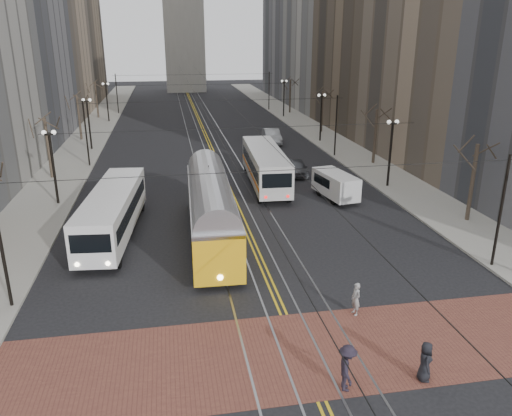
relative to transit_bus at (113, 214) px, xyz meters
name	(u,v)px	position (x,y,z in m)	size (l,w,h in m)	color
ground	(279,305)	(8.77, -10.63, -1.53)	(260.00, 260.00, 0.00)	black
sidewalk_left	(89,138)	(-6.23, 34.37, -1.46)	(5.00, 140.00, 0.15)	gray
sidewalk_right	(314,131)	(23.77, 34.37, -1.46)	(5.00, 140.00, 0.15)	gray
crosswalk_band	(300,352)	(8.77, -14.63, -1.52)	(25.00, 6.00, 0.01)	brown
streetcar_rails	(206,135)	(8.77, 34.37, -1.53)	(4.80, 130.00, 0.02)	gray
centre_lines	(206,135)	(8.77, 34.37, -1.52)	(0.42, 130.00, 0.01)	gold
building_right_mid	(393,0)	(34.27, 35.37, 15.47)	(16.00, 20.00, 34.00)	brown
lamp_posts	(218,137)	(8.77, 18.12, 1.27)	(27.60, 57.20, 5.60)	black
street_trees	(212,126)	(8.77, 24.62, 1.27)	(31.68, 53.28, 5.60)	#382D23
trolley_wires	(212,118)	(8.77, 24.20, 2.24)	(25.96, 120.00, 6.60)	black
transit_bus	(113,214)	(0.00, 0.00, 0.00)	(2.55, 12.24, 3.06)	white
streetcar	(211,215)	(6.27, -1.71, 0.18)	(2.69, 14.50, 3.42)	#F0B015
rear_bus	(265,167)	(12.07, 9.87, 0.08)	(2.68, 12.35, 3.22)	silver
cargo_van	(335,186)	(16.86, 4.98, -0.45)	(1.88, 4.88, 2.16)	silver
sedan_grey	(297,168)	(15.73, 12.65, -0.80)	(1.72, 4.28, 1.46)	#3D3F44
sedan_silver	(272,136)	(16.37, 27.55, -0.67)	(1.82, 5.23, 1.72)	#9FA2A6
pedestrian_a	(425,361)	(12.99, -17.13, -0.70)	(0.80, 0.52, 1.63)	black
pedestrian_b	(356,299)	(12.11, -12.13, -0.71)	(0.59, 0.39, 1.62)	gray
pedestrian_d	(347,368)	(9.86, -17.13, -0.58)	(1.21, 0.70, 1.87)	black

